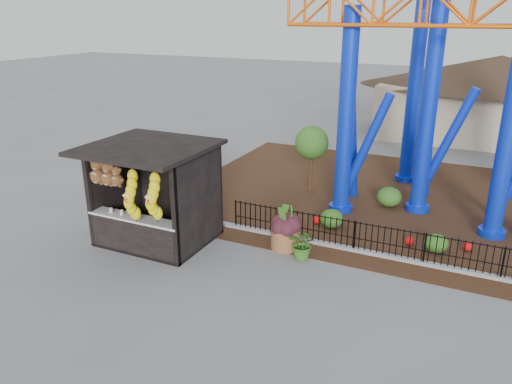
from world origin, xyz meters
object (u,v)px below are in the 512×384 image
at_px(prize_booth, 150,197).
at_px(potted_plant, 303,244).
at_px(roller_coaster, 478,23).
at_px(terracotta_planter, 285,238).

distance_m(prize_booth, potted_plant, 4.80).
xyz_separation_m(roller_coaster, terracotta_planter, (-4.28, -5.87, -6.13)).
height_order(terracotta_planter, potted_plant, potted_plant).
bearing_deg(prize_booth, potted_plant, 12.25).
bearing_deg(terracotta_planter, potted_plant, -31.64).
xyz_separation_m(prize_booth, roller_coaster, (8.12, 7.32, 4.92)).
relative_size(roller_coaster, terracotta_planter, 12.33).
height_order(roller_coaster, potted_plant, roller_coaster).
height_order(roller_coaster, terracotta_planter, roller_coaster).
relative_size(prize_booth, roller_coaster, 0.32).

